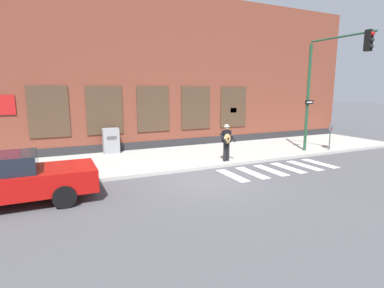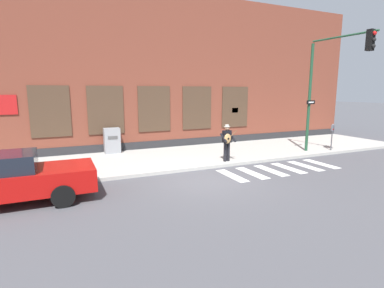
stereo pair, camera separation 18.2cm
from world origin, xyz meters
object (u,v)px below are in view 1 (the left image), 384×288
at_px(red_car, 11,180).
at_px(traffic_light, 329,75).
at_px(busker, 227,140).
at_px(parking_meter, 330,133).
at_px(utility_box, 111,141).

height_order(red_car, traffic_light, traffic_light).
distance_m(red_car, busker, 8.52).
height_order(traffic_light, parking_meter, traffic_light).
distance_m(busker, parking_meter, 6.54).
bearing_deg(utility_box, parking_meter, -20.41).
bearing_deg(red_car, parking_meter, 6.23).
relative_size(red_car, traffic_light, 0.80).
height_order(busker, parking_meter, busker).
height_order(traffic_light, utility_box, traffic_light).
bearing_deg(busker, utility_box, 137.92).
height_order(parking_meter, utility_box, parking_meter).
bearing_deg(busker, traffic_light, -8.43).
bearing_deg(parking_meter, traffic_light, -149.78).
bearing_deg(busker, parking_meter, -0.52).
relative_size(busker, parking_meter, 1.18).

